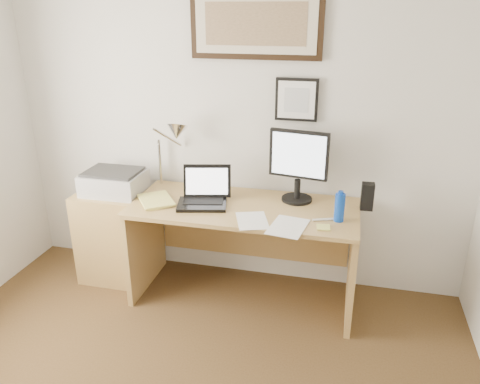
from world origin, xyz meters
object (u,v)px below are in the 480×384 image
(printer, at_px, (114,182))
(side_cabinet, at_px, (114,236))
(water_bottle, at_px, (340,208))
(lcd_monitor, at_px, (298,163))
(desk, at_px, (246,231))
(book, at_px, (141,203))
(laptop, at_px, (204,196))

(printer, bearing_deg, side_cabinet, -158.20)
(printer, bearing_deg, water_bottle, -5.41)
(lcd_monitor, distance_m, printer, 1.40)
(lcd_monitor, bearing_deg, desk, -164.64)
(book, relative_size, printer, 0.67)
(laptop, distance_m, lcd_monitor, 0.71)
(water_bottle, xyz_separation_m, desk, (-0.66, 0.18, -0.33))
(side_cabinet, relative_size, water_bottle, 3.86)
(side_cabinet, relative_size, laptop, 1.89)
(side_cabinet, xyz_separation_m, printer, (0.04, 0.02, 0.45))
(water_bottle, xyz_separation_m, laptop, (-0.95, 0.07, -0.04))
(side_cabinet, xyz_separation_m, water_bottle, (1.73, -0.14, 0.48))
(side_cabinet, bearing_deg, lcd_monitor, 5.29)
(water_bottle, bearing_deg, side_cabinet, 175.23)
(desk, relative_size, printer, 3.64)
(desk, xyz_separation_m, lcd_monitor, (0.35, 0.10, 0.53))
(desk, bearing_deg, lcd_monitor, 15.36)
(water_bottle, distance_m, printer, 1.70)
(laptop, bearing_deg, book, -164.54)
(desk, relative_size, laptop, 4.15)
(laptop, bearing_deg, lcd_monitor, 17.59)
(laptop, bearing_deg, water_bottle, -4.48)
(water_bottle, relative_size, printer, 0.43)
(printer, bearing_deg, lcd_monitor, 4.79)
(book, distance_m, printer, 0.38)
(book, height_order, lcd_monitor, lcd_monitor)
(book, relative_size, laptop, 0.77)
(desk, height_order, lcd_monitor, lcd_monitor)
(side_cabinet, bearing_deg, water_bottle, -4.77)
(side_cabinet, distance_m, book, 0.56)
(water_bottle, height_order, printer, water_bottle)
(book, xyz_separation_m, desk, (0.72, 0.22, -0.25))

